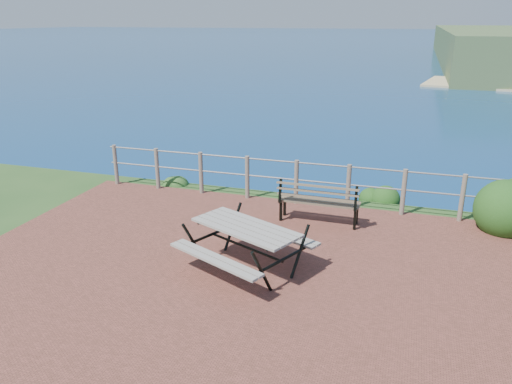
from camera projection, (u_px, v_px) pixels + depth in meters
The scene contains 7 objects.
ground at pixel (249, 272), 8.24m from camera, with size 10.00×7.00×0.12m, color brown.
ocean at pixel (415, 29), 188.26m from camera, with size 1200.00×1200.00×0.00m, color #15577E.
safety_railing at pixel (296, 180), 11.06m from camera, with size 9.40×0.10×1.00m.
picnic_table at pixel (246, 243), 8.16m from camera, with size 1.96×1.46×0.77m.
park_bench at pixel (319, 195), 10.01m from camera, with size 1.63×0.43×0.92m.
shrub_lip_west at pixel (179, 182), 12.71m from camera, with size 0.66×0.66×0.36m, color #225520.
shrub_lip_east at pixel (379, 199), 11.55m from camera, with size 0.69×0.69×0.41m, color #204916.
Camera 1 is at (2.31, -6.97, 3.97)m, focal length 35.00 mm.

